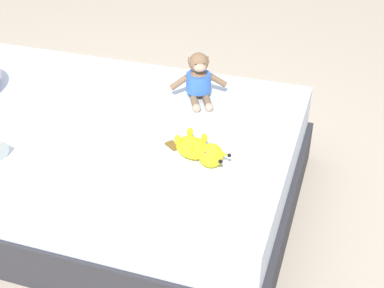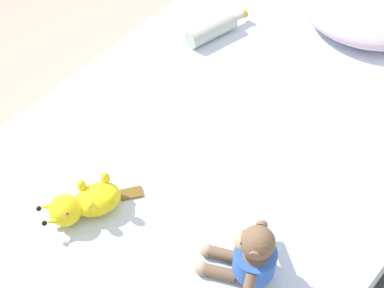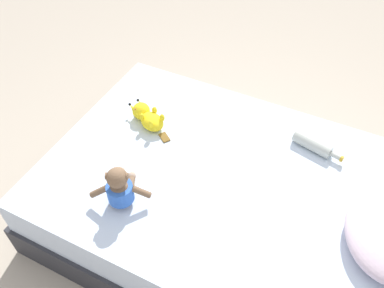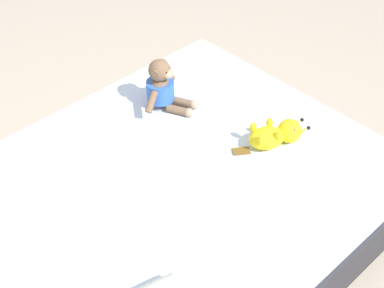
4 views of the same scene
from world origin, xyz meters
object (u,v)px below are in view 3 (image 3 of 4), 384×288
(plush_monkey, at_px, (120,188))
(plush_yellow_creature, at_px, (147,117))
(glass_bottle, at_px, (314,144))
(bed, at_px, (231,206))

(plush_monkey, relative_size, plush_yellow_creature, 0.85)
(plush_yellow_creature, distance_m, glass_bottle, 0.91)
(plush_monkey, xyz_separation_m, glass_bottle, (-0.73, 0.72, -0.06))
(bed, xyz_separation_m, plush_monkey, (0.35, -0.42, 0.32))
(bed, distance_m, plush_yellow_creature, 0.67)
(plush_monkey, relative_size, glass_bottle, 0.97)
(plush_yellow_creature, bearing_deg, plush_monkey, 17.90)
(glass_bottle, bearing_deg, bed, -37.80)
(plush_monkey, height_order, plush_yellow_creature, plush_monkey)
(plush_monkey, height_order, glass_bottle, plush_monkey)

